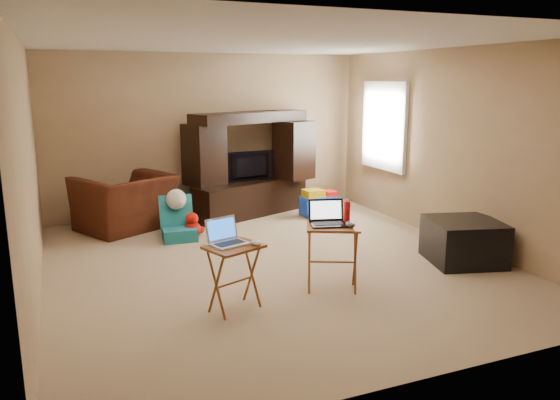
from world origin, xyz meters
name	(u,v)px	position (x,y,z in m)	size (l,w,h in m)	color
floor	(273,263)	(0.00, 0.00, 0.00)	(5.50, 5.50, 0.00)	tan
ceiling	(273,41)	(0.00, 0.00, 2.50)	(5.50, 5.50, 0.00)	silver
wall_back	(208,135)	(0.00, 2.75, 1.25)	(5.00, 5.00, 0.00)	tan
wall_front	(427,211)	(0.00, -2.75, 1.25)	(5.00, 5.00, 0.00)	tan
wall_left	(28,171)	(-2.50, 0.00, 1.25)	(5.50, 5.50, 0.00)	tan
wall_right	(453,147)	(2.50, 0.00, 1.25)	(5.50, 5.50, 0.00)	tan
window_pane	(385,126)	(2.48, 1.55, 1.40)	(1.20, 1.20, 0.00)	white
window_frame	(384,126)	(2.46, 1.55, 1.40)	(0.06, 1.14, 1.34)	white
entertainment_center	(251,164)	(0.55, 2.32, 0.81)	(1.98, 0.49, 1.62)	black
television	(252,167)	(0.55, 2.28, 0.78)	(0.82, 0.11, 0.47)	black
recliner	(126,203)	(-1.38, 2.20, 0.39)	(1.20, 1.05, 0.78)	#481D0F
child_rocker	(179,218)	(-0.80, 1.38, 0.29)	(0.44, 0.50, 0.59)	#177180
plush_toy	(192,225)	(-0.62, 1.39, 0.18)	(0.32, 0.27, 0.36)	red
push_toy	(319,202)	(1.52, 1.86, 0.22)	(0.58, 0.41, 0.43)	blue
ottoman	(464,241)	(2.08, -0.80, 0.25)	(0.78, 0.78, 0.50)	black
tray_table_left	(234,278)	(-0.82, -1.07, 0.31)	(0.48, 0.38, 0.62)	#9B6025
tray_table_right	(332,258)	(0.25, -0.98, 0.34)	(0.52, 0.42, 0.68)	brown
laptop_left	(229,232)	(-0.85, -1.04, 0.74)	(0.33, 0.27, 0.24)	silver
laptop_right	(329,214)	(0.21, -0.96, 0.80)	(0.36, 0.29, 0.24)	black
mouse_left	(256,243)	(-0.63, -1.14, 0.65)	(0.08, 0.13, 0.05)	white
mouse_right	(350,224)	(0.38, -1.10, 0.71)	(0.09, 0.14, 0.06)	#404045
water_bottle	(347,212)	(0.45, -0.90, 0.78)	(0.07, 0.07, 0.21)	red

